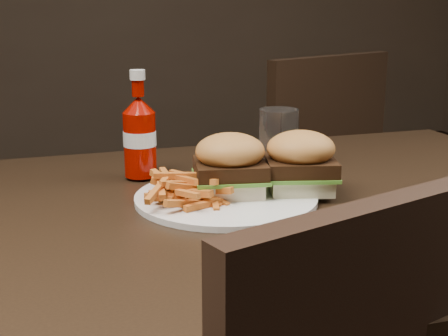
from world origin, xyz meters
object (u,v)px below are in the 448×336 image
object	(u,v)px
dining_table	(253,215)
ketchup_bottle	(140,144)
chair_far	(274,213)
plate	(226,198)
tumbler	(278,140)

from	to	relation	value
dining_table	ketchup_bottle	distance (m)	0.25
chair_far	plate	size ratio (longest dim) A/B	1.60
tumbler	chair_far	bearing A→B (deg)	67.93
plate	ketchup_bottle	xyz separation A→B (m)	(-0.10, 0.17, 0.06)
plate	tumbler	distance (m)	0.22
dining_table	tumbler	size ratio (longest dim) A/B	10.71
chair_far	tumbler	distance (m)	0.78
chair_far	tumbler	xyz separation A→B (m)	(-0.26, -0.64, 0.38)
tumbler	ketchup_bottle	bearing A→B (deg)	175.81
dining_table	ketchup_bottle	xyz separation A→B (m)	(-0.14, 0.19, 0.08)
tumbler	dining_table	bearing A→B (deg)	-123.13
chair_far	ketchup_bottle	bearing A→B (deg)	29.03
plate	tumbler	world-z (taller)	tumbler
dining_table	ketchup_bottle	bearing A→B (deg)	126.56
dining_table	tumbler	xyz separation A→B (m)	(0.11, 0.17, 0.08)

